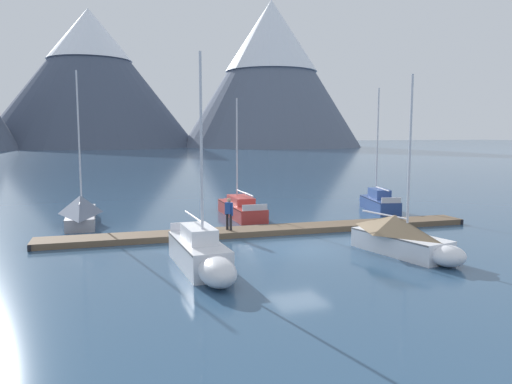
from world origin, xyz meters
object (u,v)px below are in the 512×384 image
at_px(sailboat_second_berth, 202,254).
at_px(sailboat_mid_dock_starboard, 403,237).
at_px(sailboat_far_berth, 377,201).
at_px(sailboat_mid_dock_port, 239,207).
at_px(sailboat_nearest_berth, 81,209).
at_px(person_on_dock, 229,212).

height_order(sailboat_second_berth, sailboat_mid_dock_starboard, sailboat_second_berth).
distance_m(sailboat_second_berth, sailboat_far_berth, 18.90).
distance_m(sailboat_mid_dock_starboard, sailboat_far_berth, 13.11).
relative_size(sailboat_second_berth, sailboat_far_berth, 0.98).
distance_m(sailboat_mid_dock_port, sailboat_far_berth, 9.91).
xyz_separation_m(sailboat_nearest_berth, sailboat_mid_dock_port, (9.74, -0.44, -0.29)).
distance_m(sailboat_mid_dock_starboard, person_on_dock, 8.92).
bearing_deg(sailboat_nearest_berth, person_on_dock, -41.44).
bearing_deg(sailboat_mid_dock_port, person_on_dock, -111.93).
bearing_deg(sailboat_second_berth, sailboat_mid_dock_port, 66.58).
bearing_deg(sailboat_mid_dock_starboard, person_on_dock, 133.24).
xyz_separation_m(sailboat_second_berth, sailboat_mid_dock_starboard, (8.98, -0.28, 0.13)).
relative_size(sailboat_mid_dock_starboard, sailboat_far_berth, 0.92).
relative_size(sailboat_mid_dock_port, person_on_dock, 4.50).
height_order(sailboat_far_berth, person_on_dock, sailboat_far_berth).
distance_m(sailboat_nearest_berth, sailboat_mid_dock_port, 9.76).
distance_m(sailboat_far_berth, person_on_dock, 13.31).
distance_m(sailboat_nearest_berth, sailboat_mid_dock_starboard, 18.65).
relative_size(sailboat_nearest_berth, sailboat_second_berth, 1.09).
xyz_separation_m(sailboat_mid_dock_port, sailboat_far_berth, (9.86, -0.95, 0.07)).
bearing_deg(sailboat_far_berth, sailboat_nearest_berth, 175.94).
xyz_separation_m(sailboat_mid_dock_port, person_on_dock, (-2.42, -6.02, 0.73)).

